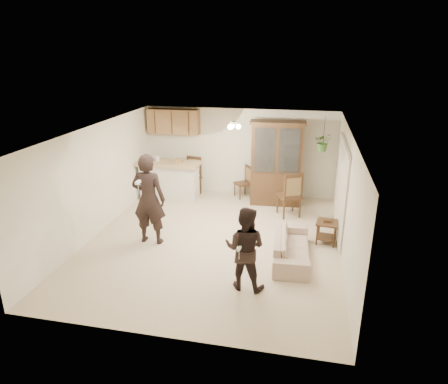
% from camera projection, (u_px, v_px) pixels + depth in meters
% --- Properties ---
extents(floor, '(6.50, 6.50, 0.00)m').
position_uv_depth(floor, '(214.00, 241.00, 8.99)').
color(floor, beige).
rests_on(floor, ground).
extents(ceiling, '(5.50, 6.50, 0.02)m').
position_uv_depth(ceiling, '(213.00, 131.00, 8.13)').
color(ceiling, white).
rests_on(ceiling, wall_back).
extents(wall_back, '(5.50, 0.02, 2.50)m').
position_uv_depth(wall_back, '(239.00, 152.00, 11.55)').
color(wall_back, white).
rests_on(wall_back, ground).
extents(wall_front, '(5.50, 0.02, 2.50)m').
position_uv_depth(wall_front, '(160.00, 264.00, 5.57)').
color(wall_front, white).
rests_on(wall_front, ground).
extents(wall_left, '(0.02, 6.50, 2.50)m').
position_uv_depth(wall_left, '(96.00, 180.00, 9.10)').
color(wall_left, white).
rests_on(wall_left, ground).
extents(wall_right, '(0.02, 6.50, 2.50)m').
position_uv_depth(wall_right, '(346.00, 198.00, 8.03)').
color(wall_right, white).
rests_on(wall_right, ground).
extents(breakfast_bar, '(1.60, 0.55, 1.00)m').
position_uv_depth(breakfast_bar, '(170.00, 182.00, 11.34)').
color(breakfast_bar, silver).
rests_on(breakfast_bar, floor).
extents(bar_top, '(1.75, 0.70, 0.08)m').
position_uv_depth(bar_top, '(169.00, 163.00, 11.15)').
color(bar_top, tan).
rests_on(bar_top, breakfast_bar).
extents(upper_cabinets, '(1.50, 0.34, 0.70)m').
position_uv_depth(upper_cabinets, '(174.00, 122.00, 11.46)').
color(upper_cabinets, olive).
rests_on(upper_cabinets, wall_back).
extents(vertical_blinds, '(0.06, 2.30, 2.10)m').
position_uv_depth(vertical_blinds, '(341.00, 190.00, 8.91)').
color(vertical_blinds, beige).
rests_on(vertical_blinds, wall_right).
extents(ceiling_fixture, '(0.36, 0.36, 0.20)m').
position_uv_depth(ceiling_fixture, '(233.00, 126.00, 9.23)').
color(ceiling_fixture, '#FFEABF').
rests_on(ceiling_fixture, ceiling).
extents(hanging_plant, '(0.43, 0.37, 0.48)m').
position_uv_depth(hanging_plant, '(323.00, 142.00, 10.12)').
color(hanging_plant, '#2D5622').
rests_on(hanging_plant, ceiling).
extents(plant_cord, '(0.01, 0.01, 0.65)m').
position_uv_depth(plant_cord, '(324.00, 129.00, 10.01)').
color(plant_cord, black).
rests_on(plant_cord, ceiling).
extents(sofa, '(0.83, 1.91, 0.73)m').
position_uv_depth(sofa, '(292.00, 242.00, 8.12)').
color(sofa, beige).
rests_on(sofa, floor).
extents(adult, '(0.66, 0.44, 1.80)m').
position_uv_depth(adult, '(149.00, 204.00, 8.65)').
color(adult, black).
rests_on(adult, floor).
extents(child, '(0.71, 0.59, 1.35)m').
position_uv_depth(child, '(245.00, 253.00, 7.04)').
color(child, black).
rests_on(child, floor).
extents(china_hutch, '(1.49, 0.66, 2.30)m').
position_uv_depth(china_hutch, '(276.00, 164.00, 10.79)').
color(china_hutch, '#332012').
rests_on(china_hutch, floor).
extents(side_table, '(0.52, 0.52, 0.56)m').
position_uv_depth(side_table, '(327.00, 232.00, 8.82)').
color(side_table, '#332012').
rests_on(side_table, floor).
extents(chair_bar, '(0.58, 0.58, 1.12)m').
position_uv_depth(chair_bar, '(191.00, 185.00, 11.69)').
color(chair_bar, '#332012').
rests_on(chair_bar, floor).
extents(chair_hutch_left, '(0.57, 0.57, 0.93)m').
position_uv_depth(chair_hutch_left, '(243.00, 188.00, 11.55)').
color(chair_hutch_left, '#332012').
rests_on(chair_hutch_left, floor).
extents(chair_hutch_right, '(0.71, 0.71, 1.20)m').
position_uv_depth(chair_hutch_right, '(289.00, 203.00, 10.26)').
color(chair_hutch_right, '#332012').
rests_on(chair_hutch_right, floor).
extents(controller_adult, '(0.06, 0.18, 0.05)m').
position_uv_depth(controller_adult, '(138.00, 182.00, 8.00)').
color(controller_adult, white).
rests_on(controller_adult, adult).
extents(controller_child, '(0.06, 0.14, 0.04)m').
position_uv_depth(controller_child, '(239.00, 249.00, 6.63)').
color(controller_child, white).
rests_on(controller_child, child).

